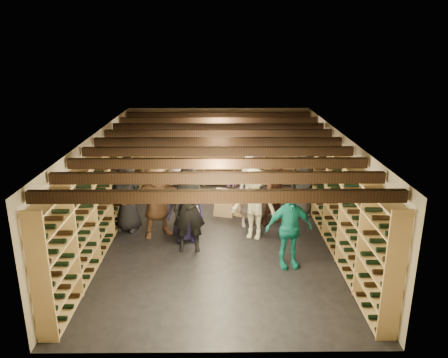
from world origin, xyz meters
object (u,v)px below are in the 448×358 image
person_0 (126,197)px  person_9 (179,198)px  person_3 (254,204)px  person_8 (278,195)px  person_1 (189,210)px  person_5 (157,199)px  crate_stack_left (225,203)px  crate_loose (281,193)px  crate_stack_right (241,206)px  person_6 (185,206)px  person_11 (255,186)px  person_4 (289,229)px  person_7 (251,191)px  person_12 (303,186)px

person_0 → person_9: (1.24, -0.04, -0.03)m
person_3 → person_8: 0.99m
person_1 → person_5: 1.11m
crate_stack_left → person_9: person_9 is taller
crate_loose → person_5: bearing=-139.9°
person_5 → person_8: person_5 is taller
crate_stack_right → crate_loose: size_ratio=1.17×
person_5 → person_9: (0.48, 0.28, -0.08)m
person_0 → person_5: (0.76, -0.32, 0.05)m
person_5 → person_6: (0.67, -0.23, -0.07)m
crate_stack_right → person_0: 2.96m
person_8 → person_0: bearing=166.9°
crate_loose → person_1: person_1 is taller
person_0 → person_11: (3.12, 0.91, -0.05)m
person_9 → crate_stack_left: bearing=58.8°
person_3 → person_11: bearing=105.6°
person_1 → person_11: bearing=49.0°
crate_loose → person_5: (-3.24, -2.73, 0.81)m
person_4 → person_11: bearing=89.1°
person_11 → person_3: bearing=-91.5°
person_0 → crate_stack_left: bearing=36.2°
crate_stack_left → person_6: person_6 is taller
person_5 → person_7: bearing=-7.2°
person_0 → person_9: 1.24m
crate_stack_left → person_9: (-1.09, -0.95, 0.48)m
person_4 → crate_loose: bearing=73.7°
person_8 → person_6: bearing=-176.6°
crate_loose → person_8: bearing=-100.2°
crate_stack_left → crate_stack_right: crate_stack_left is taller
crate_stack_right → person_1: size_ratio=0.31×
crate_stack_left → person_4: person_4 is taller
crate_stack_right → person_12: 1.69m
person_0 → person_11: size_ratio=1.07×
person_1 → person_9: 1.11m
person_7 → person_11: (0.14, 0.70, -0.11)m
crate_stack_right → crate_stack_left: bearing=-180.0°
person_6 → person_12: person_6 is taller
person_4 → person_12: size_ratio=1.04×
person_8 → person_12: bearing=23.2°
person_7 → person_12: person_7 is taller
crate_stack_right → person_8: (0.86, -0.63, 0.53)m
crate_stack_right → person_0: (-2.76, -0.91, 0.59)m
person_4 → person_5: person_5 is taller
crate_stack_right → person_1: person_1 is taller
person_9 → person_4: bearing=-19.5°
person_0 → person_8: bearing=19.2°
person_5 → person_4: bearing=-48.8°
person_1 → person_9: person_1 is taller
person_5 → person_8: 2.92m
crate_loose → person_5: person_5 is taller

